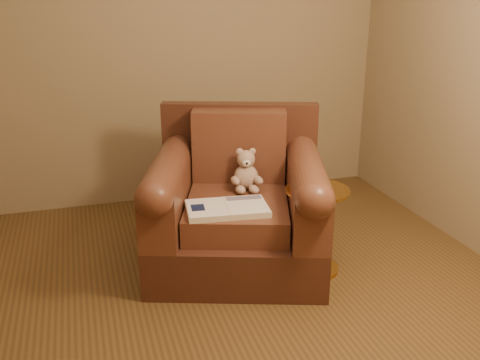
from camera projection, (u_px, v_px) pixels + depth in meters
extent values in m
plane|color=brown|center=(211.00, 326.00, 2.94)|extent=(4.00, 4.00, 0.00)
cube|color=#927D5A|center=(147.00, 42.00, 4.29)|extent=(4.00, 0.02, 2.70)
cube|color=#472417|center=(238.00, 241.00, 3.59)|extent=(1.38, 1.35, 0.31)
cube|color=#472417|center=(240.00, 150.00, 3.86)|extent=(1.08, 0.46, 0.69)
cube|color=brown|center=(237.00, 211.00, 3.46)|extent=(0.86, 0.94, 0.17)
cube|color=brown|center=(239.00, 146.00, 3.70)|extent=(0.66, 0.37, 0.50)
cube|color=brown|center=(169.00, 197.00, 3.44)|extent=(0.51, 0.96, 0.35)
cube|color=brown|center=(306.00, 199.00, 3.41)|extent=(0.51, 0.96, 0.35)
cylinder|color=brown|center=(167.00, 171.00, 3.38)|extent=(0.51, 0.96, 0.22)
cylinder|color=brown|center=(307.00, 173.00, 3.35)|extent=(0.51, 0.96, 0.22)
ellipsoid|color=tan|center=(246.00, 177.00, 3.60)|extent=(0.17, 0.15, 0.17)
sphere|color=tan|center=(246.00, 159.00, 3.57)|extent=(0.12, 0.12, 0.12)
ellipsoid|color=tan|center=(240.00, 152.00, 3.55)|extent=(0.05, 0.03, 0.05)
ellipsoid|color=tan|center=(252.00, 152.00, 3.56)|extent=(0.05, 0.03, 0.05)
ellipsoid|color=beige|center=(247.00, 163.00, 3.51)|extent=(0.06, 0.04, 0.05)
sphere|color=black|center=(247.00, 163.00, 3.49)|extent=(0.02, 0.02, 0.02)
ellipsoid|color=tan|center=(235.00, 181.00, 3.53)|extent=(0.06, 0.11, 0.06)
ellipsoid|color=tan|center=(258.00, 180.00, 3.54)|extent=(0.06, 0.11, 0.06)
ellipsoid|color=tan|center=(240.00, 190.00, 3.52)|extent=(0.07, 0.11, 0.06)
ellipsoid|color=tan|center=(254.00, 189.00, 3.52)|extent=(0.07, 0.11, 0.06)
cube|color=beige|center=(227.00, 209.00, 3.24)|extent=(0.52, 0.35, 0.03)
cube|color=white|center=(207.00, 207.00, 3.21)|extent=(0.27, 0.32, 0.00)
cube|color=white|center=(247.00, 204.00, 3.26)|extent=(0.27, 0.32, 0.00)
cube|color=beige|center=(227.00, 206.00, 3.23)|extent=(0.04, 0.29, 0.00)
cube|color=#0F1638|center=(198.00, 208.00, 3.20)|extent=(0.09, 0.11, 0.00)
cube|color=slate|center=(244.00, 198.00, 3.35)|extent=(0.23, 0.09, 0.00)
cylinder|color=#BC8533|center=(314.00, 268.00, 3.53)|extent=(0.32, 0.32, 0.02)
cylinder|color=#BC8533|center=(316.00, 230.00, 3.44)|extent=(0.03, 0.03, 0.53)
cylinder|color=#BC8533|center=(318.00, 190.00, 3.35)|extent=(0.41, 0.41, 0.02)
cylinder|color=#BC8533|center=(318.00, 192.00, 3.35)|extent=(0.03, 0.03, 0.02)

